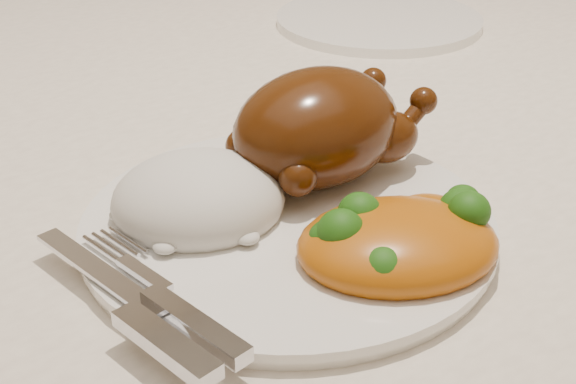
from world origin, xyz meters
TOP-DOWN VIEW (x-y plane):
  - dining_table at (0.00, 0.00)m, footprint 1.60×0.90m
  - tablecloth at (0.00, 0.00)m, footprint 1.73×1.03m
  - dinner_plate at (-0.06, -0.18)m, footprint 0.33×0.33m
  - side_plate at (0.28, 0.13)m, footprint 0.23×0.23m
  - roast_chicken at (-0.01, -0.14)m, footprint 0.15×0.10m
  - rice_mound at (-0.11, -0.14)m, footprint 0.14×0.14m
  - mac_and_cheese at (-0.03, -0.25)m, footprint 0.15×0.13m
  - cutlery at (-0.18, -0.22)m, footprint 0.05×0.17m

SIDE VIEW (x-z plane):
  - dining_table at x=0.00m, z-range 0.29..1.05m
  - tablecloth at x=0.00m, z-range 0.65..0.83m
  - side_plate at x=0.28m, z-range 0.77..0.78m
  - dinner_plate at x=-0.06m, z-range 0.77..0.78m
  - cutlery at x=-0.18m, z-range 0.78..0.79m
  - mac_and_cheese at x=-0.03m, z-range 0.77..0.81m
  - rice_mound at x=-0.11m, z-range 0.76..0.82m
  - roast_chicken at x=-0.01m, z-range 0.78..0.86m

